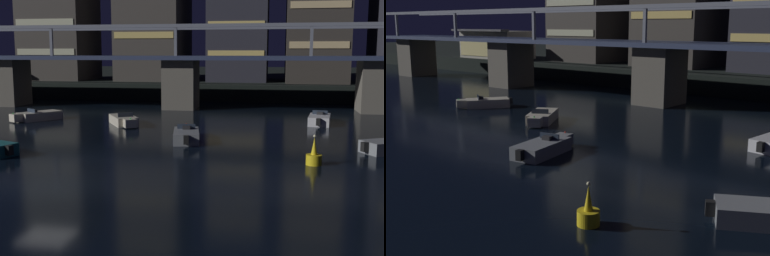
% 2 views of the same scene
% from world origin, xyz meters
% --- Properties ---
extents(ground_plane, '(400.00, 400.00, 0.00)m').
position_xyz_m(ground_plane, '(0.00, 0.00, 0.00)').
color(ground_plane, black).
extents(far_riverbank, '(240.00, 80.00, 2.20)m').
position_xyz_m(far_riverbank, '(0.00, 82.10, 1.10)').
color(far_riverbank, black).
rests_on(far_riverbank, ground).
extents(river_bridge, '(91.30, 6.40, 9.38)m').
position_xyz_m(river_bridge, '(-0.00, 34.09, 4.08)').
color(river_bridge, '#605B51').
rests_on(river_bridge, ground).
extents(tower_west_low, '(9.62, 10.33, 21.88)m').
position_xyz_m(tower_west_low, '(-22.49, 51.64, 12.99)').
color(tower_west_low, '#423D38').
rests_on(tower_west_low, far_riverbank).
extents(tower_central, '(8.45, 11.89, 20.53)m').
position_xyz_m(tower_central, '(5.13, 53.30, 12.32)').
color(tower_central, '#282833').
rests_on(tower_central, far_riverbank).
extents(speedboat_near_right, '(3.67, 4.84, 1.16)m').
position_xyz_m(speedboat_near_right, '(-2.48, 20.34, 0.41)').
color(speedboat_near_right, beige).
rests_on(speedboat_near_right, ground).
extents(speedboat_mid_left, '(2.28, 5.23, 1.16)m').
position_xyz_m(speedboat_mid_left, '(14.70, 23.98, 0.41)').
color(speedboat_mid_left, silver).
rests_on(speedboat_mid_left, ground).
extents(speedboat_mid_center, '(3.81, 4.78, 1.16)m').
position_xyz_m(speedboat_mid_center, '(-11.50, 21.94, 0.41)').
color(speedboat_mid_center, beige).
rests_on(speedboat_mid_center, ground).
extents(speedboat_far_left, '(2.46, 5.23, 1.16)m').
position_xyz_m(speedboat_far_left, '(4.41, 13.47, 0.41)').
color(speedboat_far_left, gray).
rests_on(speedboat_far_left, ground).
extents(channel_buoy, '(0.90, 0.90, 1.76)m').
position_xyz_m(channel_buoy, '(13.02, 7.10, 0.48)').
color(channel_buoy, yellow).
rests_on(channel_buoy, ground).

